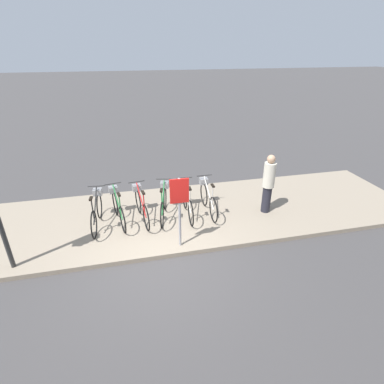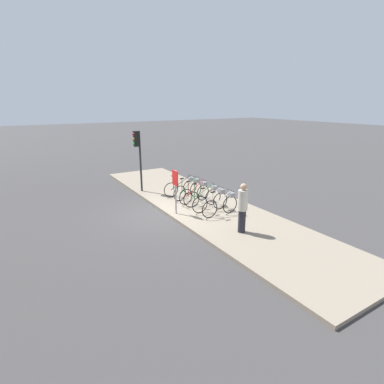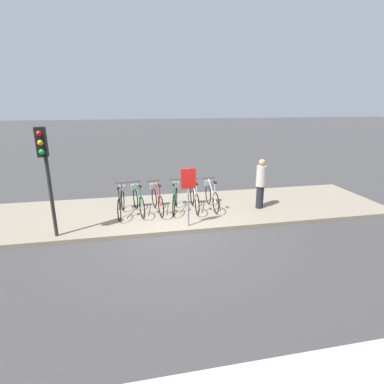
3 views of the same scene
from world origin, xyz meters
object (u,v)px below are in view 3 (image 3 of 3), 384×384
(parked_bicycle_0, at_px, (121,201))
(traffic_light, at_px, (45,160))
(parked_bicycle_1, at_px, (138,199))
(parked_bicycle_3, at_px, (175,197))
(parked_bicycle_4, at_px, (194,196))
(pedestrian, at_px, (261,183))
(parked_bicycle_2, at_px, (157,198))
(parked_bicycle_5, at_px, (211,195))
(sign_post, at_px, (188,187))

(parked_bicycle_0, relative_size, traffic_light, 0.57)
(parked_bicycle_1, height_order, traffic_light, traffic_light)
(parked_bicycle_1, relative_size, parked_bicycle_3, 1.01)
(parked_bicycle_4, bearing_deg, pedestrian, -8.61)
(pedestrian, bearing_deg, traffic_light, -169.94)
(parked_bicycle_0, relative_size, parked_bicycle_3, 1.02)
(parked_bicycle_2, bearing_deg, parked_bicycle_5, 0.40)
(parked_bicycle_3, xyz_separation_m, sign_post, (0.18, -1.52, 0.77))
(parked_bicycle_1, distance_m, pedestrian, 4.31)
(parked_bicycle_0, relative_size, parked_bicycle_4, 1.00)
(parked_bicycle_5, relative_size, pedestrian, 0.98)
(parked_bicycle_3, bearing_deg, parked_bicycle_5, -0.51)
(parked_bicycle_0, distance_m, parked_bicycle_2, 1.19)
(parked_bicycle_3, relative_size, parked_bicycle_4, 0.98)
(parked_bicycle_5, bearing_deg, parked_bicycle_0, -178.96)
(parked_bicycle_2, bearing_deg, traffic_light, -152.54)
(parked_bicycle_1, bearing_deg, parked_bicycle_5, -0.29)
(parked_bicycle_5, distance_m, traffic_light, 5.44)
(parked_bicycle_4, height_order, traffic_light, traffic_light)
(parked_bicycle_3, xyz_separation_m, parked_bicycle_5, (1.30, -0.01, 0.00))
(traffic_light, bearing_deg, parked_bicycle_1, 33.94)
(parked_bicycle_0, relative_size, parked_bicycle_5, 1.00)
(parked_bicycle_4, bearing_deg, parked_bicycle_1, 178.47)
(parked_bicycle_0, xyz_separation_m, parked_bicycle_5, (3.13, 0.06, 0.00))
(parked_bicycle_3, bearing_deg, parked_bicycle_2, -177.78)
(traffic_light, height_order, sign_post, traffic_light)
(sign_post, bearing_deg, parked_bicycle_1, 134.01)
(parked_bicycle_0, bearing_deg, traffic_light, -139.89)
(parked_bicycle_1, height_order, parked_bicycle_3, same)
(parked_bicycle_1, bearing_deg, sign_post, -45.99)
(parked_bicycle_2, relative_size, pedestrian, 0.98)
(parked_bicycle_1, distance_m, traffic_light, 3.31)
(parked_bicycle_3, height_order, sign_post, sign_post)
(parked_bicycle_1, height_order, parked_bicycle_4, same)
(sign_post, bearing_deg, parked_bicycle_5, 53.50)
(parked_bicycle_2, height_order, parked_bicycle_4, same)
(parked_bicycle_3, bearing_deg, traffic_light, -156.53)
(parked_bicycle_4, xyz_separation_m, sign_post, (-0.48, -1.46, 0.77))
(parked_bicycle_4, bearing_deg, parked_bicycle_2, 178.87)
(parked_bicycle_0, height_order, sign_post, sign_post)
(sign_post, bearing_deg, parked_bicycle_4, 71.78)
(parked_bicycle_2, height_order, pedestrian, pedestrian)
(parked_bicycle_1, xyz_separation_m, sign_post, (1.46, -1.52, 0.77))
(parked_bicycle_2, height_order, parked_bicycle_5, same)
(parked_bicycle_3, distance_m, parked_bicycle_5, 1.30)
(parked_bicycle_1, bearing_deg, parked_bicycle_3, -0.06)
(parked_bicycle_0, height_order, traffic_light, traffic_light)
(parked_bicycle_1, xyz_separation_m, parked_bicycle_5, (2.58, -0.01, 0.00))
(parked_bicycle_2, bearing_deg, parked_bicycle_0, -177.90)
(parked_bicycle_3, height_order, parked_bicycle_4, same)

